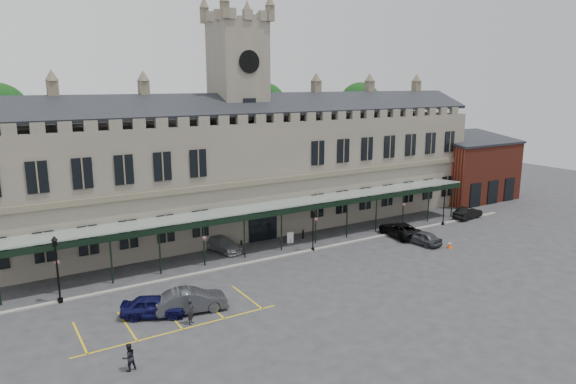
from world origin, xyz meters
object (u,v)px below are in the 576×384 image
car_right_a (422,237)px  traffic_cone (450,245)px  car_right_b (468,213)px  person_b (129,357)px  station_building (240,172)px  car_left_a (154,306)px  clock_tower (239,110)px  lamp_post_left (57,263)px  sign_board (290,238)px  person_a (191,311)px  car_taxi (222,244)px  lamp_post_right (444,203)px  lamp_post_mid (313,226)px  car_left_b (191,300)px  car_van (400,229)px

car_right_a → traffic_cone: bearing=114.2°
car_right_b → person_b: bearing=97.9°
station_building → car_left_a: (-15.00, -16.44, -5.71)m
clock_tower → car_right_a: bearing=-48.3°
lamp_post_left → traffic_cone: size_ratio=7.27×
car_right_b → car_left_a: bearing=91.0°
car_right_a → car_left_a: bearing=-3.3°
sign_board → person_a: bearing=-126.2°
car_taxi → person_a: (-8.21, -12.92, 0.20)m
traffic_cone → car_right_a: car_right_a is taller
person_a → car_right_b: bearing=-34.7°
car_left_a → person_b: 6.84m
car_left_a → person_a: size_ratio=2.51×
lamp_post_right → clock_tower: bearing=152.2°
lamp_post_right → traffic_cone: (-5.96, -6.18, -2.23)m
lamp_post_mid → car_right_a: bearing=-21.1°
lamp_post_right → sign_board: bearing=169.6°
clock_tower → car_left_b: size_ratio=4.87×
car_van → person_a: bearing=22.4°
car_left_a → car_van: 28.46m
sign_board → car_van: car_van is taller
lamp_post_left → car_taxi: size_ratio=1.08×
lamp_post_mid → car_van: size_ratio=0.79×
clock_tower → car_van: (13.00, -11.44, -12.37)m
car_left_a → person_a: person_a is taller
traffic_cone → sign_board: (-12.53, 9.58, 0.20)m
car_left_a → lamp_post_mid: bearing=-44.8°
lamp_post_right → lamp_post_left: bearing=179.8°
lamp_post_left → car_right_b: (45.22, 0.18, -2.35)m
lamp_post_right → car_right_b: (4.61, 0.35, -1.88)m
traffic_cone → car_left_a: bearing=179.2°
lamp_post_left → lamp_post_right: lamp_post_left is taller
traffic_cone → car_left_b: 26.93m
car_left_b → person_b: bearing=143.5°
car_van → car_right_a: car_van is taller
lamp_post_mid → car_left_b: lamp_post_mid is taller
lamp_post_left → lamp_post_mid: bearing=0.1°
sign_board → car_right_a: size_ratio=0.27×
car_van → person_b: size_ratio=3.25×
station_building → traffic_cone: station_building is taller
person_a → person_b: (-5.10, -3.60, -0.07)m
lamp_post_mid → sign_board: lamp_post_mid is taller
sign_board → car_right_a: (11.10, -7.25, 0.15)m
clock_tower → car_left_b: (-12.50, -17.15, -12.27)m
car_left_a → car_taxi: (10.01, 10.53, -0.07)m
traffic_cone → car_van: car_van is taller
station_building → lamp_post_left: size_ratio=11.65×
clock_tower → car_left_b: 24.51m
person_b → car_right_b: bearing=-178.0°
traffic_cone → car_van: bearing=104.5°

